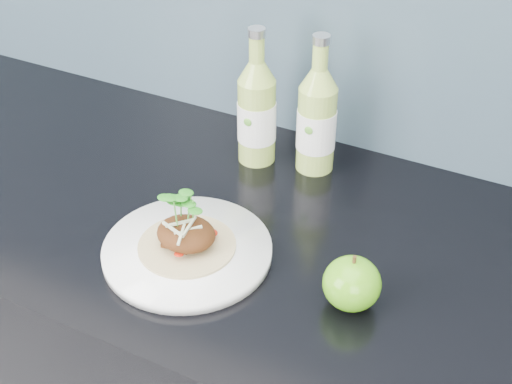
# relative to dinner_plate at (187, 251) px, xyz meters

# --- Properties ---
(dinner_plate) EXTENTS (0.25, 0.25, 0.02)m
(dinner_plate) POSITION_rel_dinner_plate_xyz_m (0.00, 0.00, 0.00)
(dinner_plate) COLOR white
(dinner_plate) RESTS_ON kitchen_counter
(pork_taco) EXTENTS (0.14, 0.14, 0.09)m
(pork_taco) POSITION_rel_dinner_plate_xyz_m (0.00, 0.00, 0.04)
(pork_taco) COLOR tan
(pork_taco) RESTS_ON dinner_plate
(green_apple) EXTENTS (0.10, 0.10, 0.08)m
(green_apple) POSITION_rel_dinner_plate_xyz_m (0.24, 0.01, 0.03)
(green_apple) COLOR #3A9310
(green_apple) RESTS_ON kitchen_counter
(cider_bottle_left) EXTENTS (0.08, 0.08, 0.24)m
(cider_bottle_left) POSITION_rel_dinner_plate_xyz_m (-0.03, 0.27, 0.08)
(cider_bottle_left) COLOR #9CBA4D
(cider_bottle_left) RESTS_ON kitchen_counter
(cider_bottle_right) EXTENTS (0.07, 0.07, 0.24)m
(cider_bottle_right) POSITION_rel_dinner_plate_xyz_m (0.07, 0.30, 0.08)
(cider_bottle_right) COLOR #A2C451
(cider_bottle_right) RESTS_ON kitchen_counter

